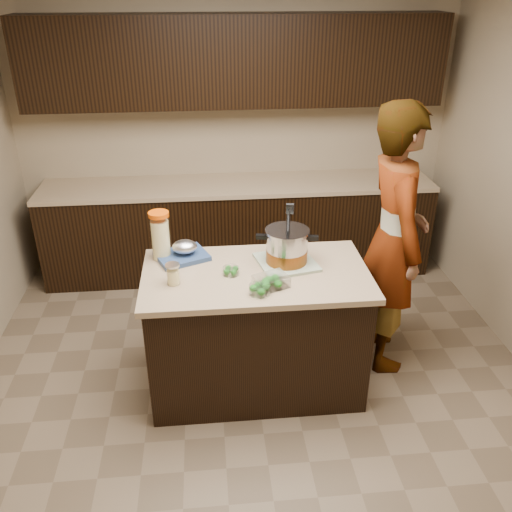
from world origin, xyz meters
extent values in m
plane|color=brown|center=(0.00, 0.00, 0.00)|extent=(4.00, 4.00, 0.00)
cube|color=tan|center=(0.00, 2.00, 1.35)|extent=(4.00, 0.04, 2.70)
cube|color=tan|center=(0.00, -2.00, 1.35)|extent=(4.00, 0.04, 2.70)
cube|color=black|center=(0.00, 1.70, 0.43)|extent=(3.60, 0.60, 0.86)
cube|color=tan|center=(0.00, 1.70, 0.88)|extent=(3.60, 0.63, 0.04)
cube|color=black|center=(0.00, 1.82, 1.95)|extent=(3.60, 0.35, 0.75)
cube|color=black|center=(0.00, 0.00, 0.43)|extent=(1.40, 0.75, 0.86)
cube|color=tan|center=(0.00, 0.00, 0.88)|extent=(1.46, 0.81, 0.04)
cube|color=#5C7B53|center=(0.21, 0.10, 0.91)|extent=(0.43, 0.43, 0.02)
cylinder|color=#B7B7BC|center=(0.21, 0.10, 1.03)|extent=(0.31, 0.31, 0.21)
cylinder|color=brown|center=(0.21, 0.10, 0.96)|extent=(0.31, 0.31, 0.09)
cylinder|color=#B7B7BC|center=(0.21, 0.10, 1.14)|extent=(0.33, 0.33, 0.01)
cube|color=black|center=(0.05, 0.13, 1.09)|extent=(0.07, 0.04, 0.03)
cube|color=black|center=(0.38, 0.08, 1.09)|extent=(0.07, 0.04, 0.03)
cylinder|color=black|center=(0.21, 0.07, 1.20)|extent=(0.04, 0.12, 0.26)
cylinder|color=#E9D98E|center=(-0.61, 0.26, 1.04)|extent=(0.13, 0.13, 0.27)
cylinder|color=white|center=(-0.61, 0.26, 1.05)|extent=(0.15, 0.15, 0.31)
cylinder|color=#DC4C04|center=(-0.61, 0.26, 1.22)|extent=(0.15, 0.15, 0.02)
cylinder|color=#E9D98E|center=(-0.52, -0.09, 0.95)|extent=(0.08, 0.08, 0.09)
cylinder|color=white|center=(-0.52, -0.09, 0.96)|extent=(0.09, 0.09, 0.12)
cylinder|color=silver|center=(-0.52, -0.09, 1.03)|extent=(0.09, 0.09, 0.02)
cylinder|color=silver|center=(-0.16, -0.01, 0.93)|extent=(0.12, 0.12, 0.05)
cylinder|color=silver|center=(0.00, -0.26, 0.93)|extent=(0.15, 0.15, 0.06)
cube|color=silver|center=(0.07, -0.18, 0.94)|extent=(0.24, 0.21, 0.07)
cube|color=navy|center=(-0.48, 0.24, 0.92)|extent=(0.40, 0.36, 0.03)
ellipsoid|color=silver|center=(-0.46, 0.24, 0.98)|extent=(0.17, 0.14, 0.09)
imported|color=gray|center=(0.98, 0.24, 0.96)|extent=(0.48, 0.72, 1.93)
camera|label=1|loc=(-0.30, -3.02, 2.59)|focal=38.00mm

